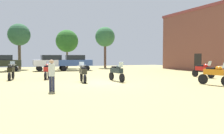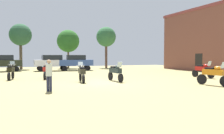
{
  "view_description": "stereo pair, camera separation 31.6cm",
  "coord_description": "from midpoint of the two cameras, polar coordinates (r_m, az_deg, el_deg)",
  "views": [
    {
      "loc": [
        -5.8,
        -15.37,
        1.91
      ],
      "look_at": [
        3.59,
        6.28,
        0.77
      ],
      "focal_mm": 37.06,
      "sensor_mm": 36.0,
      "label": 1
    },
    {
      "loc": [
        -5.51,
        -15.49,
        1.91
      ],
      "look_at": [
        3.59,
        6.28,
        0.77
      ],
      "focal_mm": 37.06,
      "sensor_mm": 36.0,
      "label": 2
    }
  ],
  "objects": [
    {
      "name": "tree_2",
      "position": [
        36.04,
        -10.53,
        6.3
      ],
      "size": [
        3.4,
        3.4,
        5.86
      ],
      "color": "brown",
      "rests_on": "ground"
    },
    {
      "name": "person_1",
      "position": [
        12.61,
        -14.58,
        -1.43
      ],
      "size": [
        0.48,
        0.48,
        1.69
      ],
      "rotation": [
        0.0,
        0.0,
        2.47
      ],
      "color": "#272B47",
      "rests_on": "ground"
    },
    {
      "name": "car_2",
      "position": [
        30.45,
        -8.61,
        1.37
      ],
      "size": [
        4.48,
        2.28,
        2.0
      ],
      "rotation": [
        0.0,
        0.0,
        1.46
      ],
      "color": "black",
      "rests_on": "ground"
    },
    {
      "name": "motorcycle_4",
      "position": [
        17.2,
        1.39,
        -1.14
      ],
      "size": [
        0.62,
        2.28,
        1.46
      ],
      "rotation": [
        0.0,
        0.0,
        3.21
      ],
      "color": "black",
      "rests_on": "ground"
    },
    {
      "name": "ground_plane",
      "position": [
        16.54,
        -2.54,
        -3.84
      ],
      "size": [
        44.0,
        52.0,
        0.02
      ],
      "color": "#978B58"
    },
    {
      "name": "tree_1",
      "position": [
        35.49,
        -21.41,
        7.33
      ],
      "size": [
        3.09,
        3.09,
        6.45
      ],
      "color": "#4C4032",
      "rests_on": "ground"
    },
    {
      "name": "car_1",
      "position": [
        30.67,
        -25.27,
        1.15
      ],
      "size": [
        4.58,
        2.65,
        2.0
      ],
      "rotation": [
        0.0,
        0.0,
        1.78
      ],
      "color": "black",
      "rests_on": "ground"
    },
    {
      "name": "tree_3",
      "position": [
        36.69,
        -1.21,
        7.36
      ],
      "size": [
        3.09,
        3.09,
        6.44
      ],
      "color": "#513931",
      "rests_on": "ground"
    },
    {
      "name": "motorcycle_6",
      "position": [
        20.06,
        -23.27,
        -0.83
      ],
      "size": [
        0.69,
        2.07,
        1.46
      ],
      "rotation": [
        0.0,
        0.0,
        -0.19
      ],
      "color": "black",
      "rests_on": "ground"
    },
    {
      "name": "motorcycle_7",
      "position": [
        19.8,
        -15.38,
        -0.72
      ],
      "size": [
        0.85,
        2.22,
        1.47
      ],
      "rotation": [
        0.0,
        0.0,
        -0.3
      ],
      "color": "black",
      "rests_on": "ground"
    },
    {
      "name": "motorcycle_5",
      "position": [
        21.56,
        21.94,
        -0.57
      ],
      "size": [
        0.65,
        2.24,
        1.44
      ],
      "rotation": [
        0.0,
        0.0,
        3.27
      ],
      "color": "black",
      "rests_on": "ground"
    },
    {
      "name": "motorcycle_3",
      "position": [
        16.1,
        24.28,
        -1.57
      ],
      "size": [
        0.75,
        2.25,
        1.51
      ],
      "rotation": [
        0.0,
        0.0,
        3.36
      ],
      "color": "black",
      "rests_on": "ground"
    },
    {
      "name": "motorcycle_2",
      "position": [
        16.76,
        -6.94,
        -1.29
      ],
      "size": [
        0.62,
        2.13,
        1.45
      ],
      "rotation": [
        0.0,
        0.0,
        -0.12
      ],
      "color": "black",
      "rests_on": "ground"
    },
    {
      "name": "car_3",
      "position": [
        30.15,
        -14.31,
        1.3
      ],
      "size": [
        4.32,
        1.84,
        2.0
      ],
      "rotation": [
        0.0,
        0.0,
        1.58
      ],
      "color": "black",
      "rests_on": "ground"
    }
  ]
}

